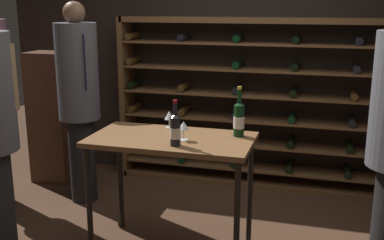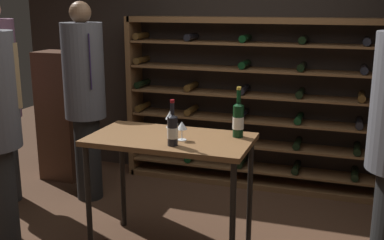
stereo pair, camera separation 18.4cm
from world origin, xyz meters
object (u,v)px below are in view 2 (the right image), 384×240
wine_glass_stemmed_right (170,116)px  wine_glass_stemmed_left (182,126)px  wine_bottle_red_label (173,129)px  wine_bottle_black_capsule (238,119)px  tasting_table (170,150)px  wine_rack (271,106)px  display_cabinet (61,116)px  person_bystander_dark_jacket (85,93)px

wine_glass_stemmed_right → wine_glass_stemmed_left: bearing=-55.2°
wine_bottle_red_label → wine_bottle_black_capsule: (0.39, 0.37, 0.02)m
wine_glass_stemmed_right → tasting_table: bearing=-68.3°
wine_rack → tasting_table: 1.72m
display_cabinet → wine_glass_stemmed_right: 1.96m
person_bystander_dark_jacket → wine_glass_stemmed_left: size_ratio=13.66×
wine_bottle_red_label → wine_glass_stemmed_right: 0.51m
wine_bottle_black_capsule → wine_glass_stemmed_right: 0.61m
person_bystander_dark_jacket → wine_glass_stemmed_left: (1.32, -0.80, -0.03)m
person_bystander_dark_jacket → wine_bottle_red_label: 1.61m
wine_rack → wine_bottle_black_capsule: 1.49m
wine_rack → person_bystander_dark_jacket: bearing=-152.2°
tasting_table → wine_glass_stemmed_right: 0.35m
wine_bottle_red_label → wine_glass_stemmed_left: wine_bottle_red_label is taller
wine_rack → tasting_table: size_ratio=2.59×
wine_rack → display_cabinet: 2.35m
wine_bottle_red_label → wine_bottle_black_capsule: size_ratio=0.86×
wine_rack → display_cabinet: bearing=-168.6°
person_bystander_dark_jacket → wine_glass_stemmed_right: 1.20m
person_bystander_dark_jacket → display_cabinet: person_bystander_dark_jacket is taller
wine_rack → display_cabinet: (-2.30, -0.46, -0.18)m
wine_glass_stemmed_right → wine_bottle_black_capsule: bearing=-8.6°
tasting_table → wine_glass_stemmed_left: size_ratio=8.59×
wine_bottle_red_label → wine_glass_stemmed_right: wine_bottle_red_label is taller
tasting_table → display_cabinet: (-1.80, 1.18, -0.14)m
wine_bottle_red_label → wine_bottle_black_capsule: 0.54m
person_bystander_dark_jacket → wine_bottle_red_label: (1.30, -0.95, -0.02)m
tasting_table → display_cabinet: display_cabinet is taller
tasting_table → person_bystander_dark_jacket: size_ratio=0.63×
wine_rack → wine_glass_stemmed_right: (-0.61, -1.38, 0.16)m
person_bystander_dark_jacket → wine_bottle_red_label: size_ratio=5.91×
tasting_table → wine_glass_stemmed_right: (-0.11, 0.27, 0.20)m
person_bystander_dark_jacket → wine_bottle_black_capsule: bearing=31.0°
wine_rack → wine_bottle_black_capsule: bearing=-90.4°
wine_bottle_red_label → wine_rack: bearing=77.6°
wine_rack → tasting_table: (-0.50, -1.65, -0.04)m
display_cabinet → person_bystander_dark_jacket: bearing=-36.1°
person_bystander_dark_jacket → wine_rack: bearing=77.5°
wine_bottle_red_label → wine_glass_stemmed_left: bearing=83.0°
wine_bottle_red_label → wine_glass_stemmed_left: (0.02, 0.15, -0.01)m
wine_glass_stemmed_right → wine_bottle_red_label: bearing=-66.4°
person_bystander_dark_jacket → wine_bottle_black_capsule: person_bystander_dark_jacket is taller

